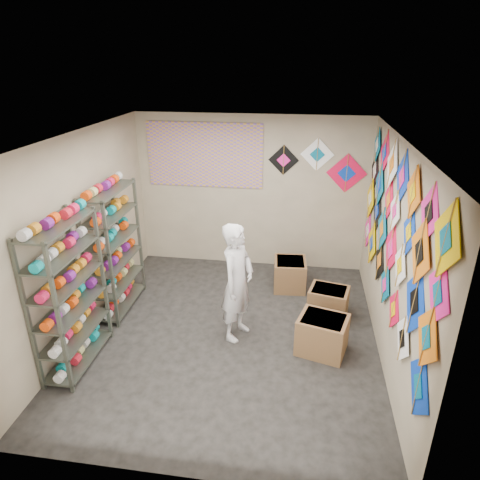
% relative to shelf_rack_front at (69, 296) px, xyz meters
% --- Properties ---
extents(ground, '(4.50, 4.50, 0.00)m').
position_rel_shelf_rack_front_xyz_m(ground, '(1.78, 0.85, -0.95)').
color(ground, black).
extents(room_walls, '(4.50, 4.50, 4.50)m').
position_rel_shelf_rack_front_xyz_m(room_walls, '(1.78, 0.85, 0.69)').
color(room_walls, tan).
rests_on(room_walls, ground).
extents(shelf_rack_front, '(0.40, 1.10, 1.90)m').
position_rel_shelf_rack_front_xyz_m(shelf_rack_front, '(0.00, 0.00, 0.00)').
color(shelf_rack_front, '#4C5147').
rests_on(shelf_rack_front, ground).
extents(shelf_rack_back, '(0.40, 1.10, 1.90)m').
position_rel_shelf_rack_front_xyz_m(shelf_rack_back, '(0.00, 1.30, 0.00)').
color(shelf_rack_back, '#4C5147').
rests_on(shelf_rack_back, ground).
extents(string_spools, '(0.12, 2.36, 0.12)m').
position_rel_shelf_rack_front_xyz_m(string_spools, '(-0.00, 0.65, 0.10)').
color(string_spools, '#EA1A4F').
rests_on(string_spools, ground).
extents(kite_wall_display, '(0.06, 4.30, 2.06)m').
position_rel_shelf_rack_front_xyz_m(kite_wall_display, '(3.76, 0.90, 0.71)').
color(kite_wall_display, '#0936BD').
rests_on(kite_wall_display, room_walls).
extents(back_wall_kites, '(1.64, 0.02, 0.91)m').
position_rel_shelf_rack_front_xyz_m(back_wall_kites, '(2.96, 3.09, 0.96)').
color(back_wall_kites, black).
rests_on(back_wall_kites, room_walls).
extents(poster, '(2.00, 0.01, 1.10)m').
position_rel_shelf_rack_front_xyz_m(poster, '(0.98, 3.08, 1.05)').
color(poster, '#7B55B8').
rests_on(poster, room_walls).
extents(shopkeeper, '(0.85, 0.77, 1.65)m').
position_rel_shelf_rack_front_xyz_m(shopkeeper, '(1.89, 0.85, -0.13)').
color(shopkeeper, silver).
rests_on(shopkeeper, ground).
extents(carton_a, '(0.71, 0.64, 0.50)m').
position_rel_shelf_rack_front_xyz_m(carton_a, '(3.03, 0.65, -0.70)').
color(carton_a, brown).
rests_on(carton_a, ground).
extents(carton_b, '(0.63, 0.56, 0.45)m').
position_rel_shelf_rack_front_xyz_m(carton_b, '(3.14, 1.51, -0.73)').
color(carton_b, brown).
rests_on(carton_b, ground).
extents(carton_c, '(0.55, 0.60, 0.49)m').
position_rel_shelf_rack_front_xyz_m(carton_c, '(2.54, 2.28, -0.71)').
color(carton_c, brown).
rests_on(carton_c, ground).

